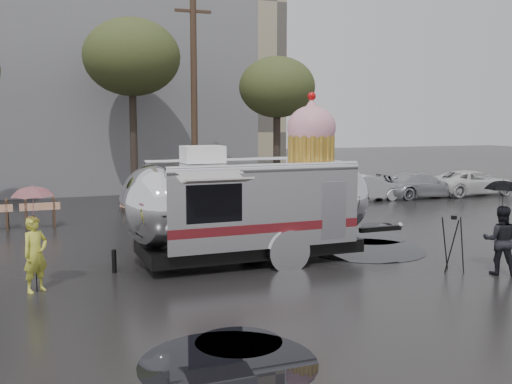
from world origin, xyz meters
name	(u,v)px	position (x,y,z in m)	size (l,w,h in m)	color
ground	(250,292)	(0.00, 0.00, 0.00)	(120.00, 120.00, 0.00)	black
puddles	(339,268)	(2.79, 1.22, 0.00)	(10.61, 11.39, 0.01)	black
grey_building	(33,68)	(-4.00, 24.00, 6.50)	(22.00, 12.00, 13.00)	slate
utility_pole	(194,98)	(2.50, 14.00, 4.62)	(1.60, 0.28, 9.00)	#473323
tree_mid	(132,58)	(0.00, 15.00, 6.34)	(4.20, 4.20, 8.03)	#382D26
tree_right	(277,88)	(6.00, 13.00, 5.06)	(3.36, 3.36, 6.42)	#382D26
parked_cars	(399,183)	(11.78, 12.00, 0.72)	(13.20, 1.90, 1.50)	silver
airstream_trailer	(253,201)	(1.08, 2.78, 1.57)	(8.32, 3.24, 4.48)	silver
person_left	(35,254)	(-4.25, 1.66, 0.81)	(0.59, 0.39, 1.63)	#CECF40
umbrella_pink	(33,202)	(-4.25, 1.66, 1.92)	(1.10, 1.10, 2.30)	#D08089
person_right	(500,240)	(6.07, -0.66, 0.82)	(0.79, 0.44, 1.64)	black
umbrella_black	(503,194)	(6.07, -0.66, 1.91)	(1.07, 1.07, 2.28)	black
tripod	(453,239)	(5.21, -0.02, 0.79)	(0.55, 0.55, 1.37)	black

